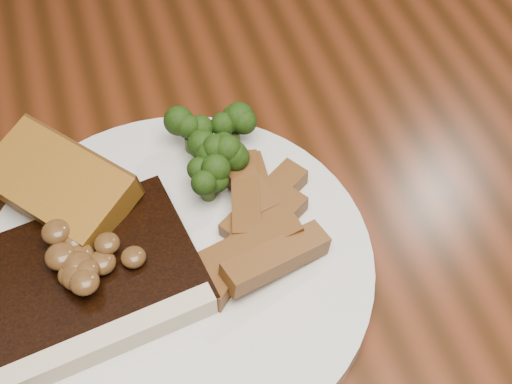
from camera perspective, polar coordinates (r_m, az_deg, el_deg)
The scene contains 8 objects.
dining_table at distance 0.62m, azimuth -1.14°, elevation -8.62°, with size 1.60×0.90×0.75m.
plate at distance 0.52m, azimuth -6.34°, elevation -6.08°, with size 0.28×0.28×0.01m, color silver.
steak at distance 0.51m, azimuth -13.29°, elevation -6.90°, with size 0.15×0.11×0.02m, color black.
steak_bone at distance 0.48m, azimuth -12.28°, elevation -12.07°, with size 0.16×0.01×0.02m, color beige.
mushroom_pile at distance 0.49m, azimuth -13.27°, elevation -4.78°, with size 0.06×0.06×0.03m, color brown, non-canonical shape.
garlic_bread at distance 0.55m, azimuth -15.15°, elevation -0.70°, with size 0.11×0.06×0.02m, color #94601A.
potato_wedges at distance 0.52m, azimuth 1.76°, elevation -2.51°, with size 0.10×0.10×0.02m, color brown, non-canonical shape.
broccoli_cluster at distance 0.55m, azimuth -3.69°, elevation 3.01°, with size 0.07×0.07×0.04m, color #1E3D0D, non-canonical shape.
Camera 1 is at (-0.08, -0.29, 1.20)m, focal length 50.00 mm.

